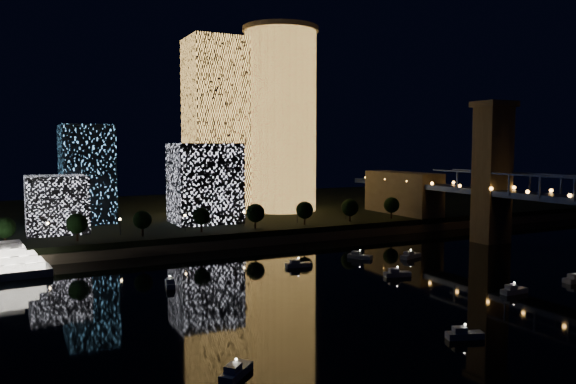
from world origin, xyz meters
name	(u,v)px	position (x,y,z in m)	size (l,w,h in m)	color
ground	(450,298)	(0.00, 0.00, 0.00)	(520.00, 520.00, 0.00)	black
far_bank	(215,212)	(0.00, 160.00, 2.50)	(420.00, 160.00, 5.00)	black
seawall	(288,238)	(0.00, 82.00, 1.50)	(420.00, 6.00, 3.00)	#6B5E4C
tower_cylindrical	(281,120)	(22.63, 134.33, 46.14)	(34.00, 34.00, 82.03)	#ECA94B
tower_rectangular	(215,126)	(-6.17, 140.75, 42.94)	(23.85, 23.85, 75.89)	#ECA94B
midrise_blocks	(86,184)	(-62.91, 121.40, 20.36)	(113.58, 45.17, 37.40)	white
motorboats	(422,285)	(0.13, 9.77, 0.81)	(106.44, 81.90, 2.78)	silver
esplanade_trees	(218,215)	(-24.23, 88.00, 10.47)	(165.86, 6.72, 8.86)	black
street_lamps	(185,219)	(-34.00, 94.00, 9.02)	(132.70, 0.70, 5.65)	black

